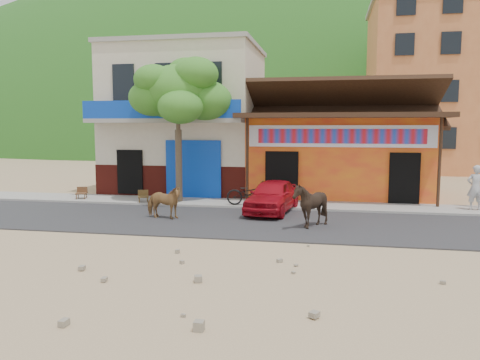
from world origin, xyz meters
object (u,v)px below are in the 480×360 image
(tree, at_px, (178,130))
(red_car, at_px, (272,196))
(scooter, at_px, (250,193))
(cafe_chair_right, at_px, (81,188))
(cow_dark, at_px, (310,205))
(pedestrian, at_px, (475,187))
(cow_tan, at_px, (164,202))
(cafe_chair_left, at_px, (143,191))

(tree, bearing_deg, red_car, -18.34)
(scooter, bearing_deg, tree, 79.02)
(red_car, xyz_separation_m, cafe_chair_right, (-8.51, 1.20, -0.07))
(cow_dark, distance_m, cafe_chair_right, 10.67)
(pedestrian, height_order, cafe_chair_right, pedestrian)
(cow_tan, relative_size, scooter, 0.74)
(tree, bearing_deg, cow_dark, -34.21)
(tree, height_order, scooter, tree)
(cafe_chair_left, bearing_deg, pedestrian, -21.65)
(cow_tan, relative_size, pedestrian, 0.81)
(cow_tan, xyz_separation_m, pedestrian, (11.08, 3.41, 0.35))
(scooter, xyz_separation_m, cafe_chair_left, (-4.50, 0.00, -0.03))
(red_car, xyz_separation_m, cafe_chair_left, (-5.51, 0.86, -0.08))
(tree, relative_size, red_car, 1.65)
(scooter, relative_size, cafe_chair_right, 1.97)
(cow_tan, xyz_separation_m, red_car, (3.59, 1.95, 0.04))
(cow_tan, relative_size, cafe_chair_right, 1.46)
(cafe_chair_right, bearing_deg, cow_tan, -50.05)
(cow_dark, bearing_deg, cow_tan, -108.42)
(cow_tan, distance_m, cafe_chair_left, 3.40)
(cow_tan, distance_m, scooter, 3.81)
(red_car, relative_size, cafe_chair_right, 3.85)
(tree, xyz_separation_m, cafe_chair_left, (-1.40, -0.50, -2.54))
(tree, relative_size, cafe_chair_right, 6.34)
(scooter, distance_m, cafe_chair_right, 7.51)
(cow_dark, height_order, cafe_chair_left, cow_dark)
(tree, relative_size, pedestrian, 3.53)
(cow_dark, xyz_separation_m, pedestrian, (5.98, 3.92, 0.20))
(tree, distance_m, scooter, 4.02)
(cafe_chair_left, height_order, cafe_chair_right, cafe_chair_right)
(red_car, height_order, cafe_chair_right, red_car)
(pedestrian, relative_size, cafe_chair_right, 1.80)
(cafe_chair_left, xyz_separation_m, cafe_chair_right, (-3.00, 0.34, 0.02))
(cow_tan, bearing_deg, scooter, -37.48)
(cow_tan, xyz_separation_m, scooter, (2.58, 2.81, -0.02))
(red_car, relative_size, cafe_chair_left, 3.99)
(red_car, bearing_deg, scooter, 147.75)
(pedestrian, xyz_separation_m, cafe_chair_left, (-13.00, -0.60, -0.39))
(cow_tan, bearing_deg, tree, 14.03)
(cafe_chair_right, bearing_deg, cafe_chair_left, -23.87)
(cafe_chair_left, relative_size, cafe_chair_right, 0.97)
(cow_dark, bearing_deg, pedestrian, 110.58)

